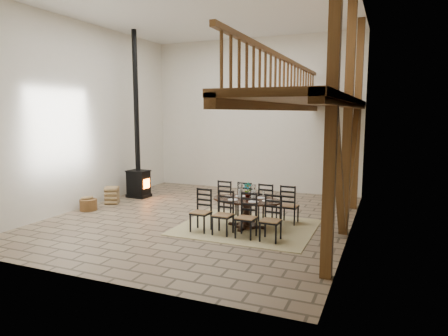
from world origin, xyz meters
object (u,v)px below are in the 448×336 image
at_px(dining_table, 247,213).
at_px(log_basket, 88,204).
at_px(log_stack, 112,195).
at_px(wood_stove, 138,161).

bearing_deg(dining_table, log_basket, -176.83).
xyz_separation_m(dining_table, log_basket, (-4.45, -0.08, -0.18)).
distance_m(log_basket, log_stack, 0.86).
height_order(wood_stove, log_basket, wood_stove).
height_order(log_basket, log_stack, log_stack).
xyz_separation_m(wood_stove, log_stack, (-0.18, -1.07, -0.88)).
height_order(dining_table, wood_stove, wood_stove).
bearing_deg(wood_stove, log_stack, -95.99).
bearing_deg(log_basket, log_stack, 82.94).
relative_size(log_basket, log_stack, 0.92).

